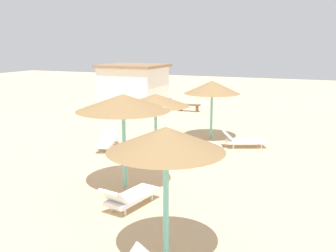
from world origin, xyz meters
TOP-DOWN VIEW (x-y plane):
  - ground_plane at (0.00, 0.00)m, footprint 80.00×80.00m
  - parasol_0 at (-0.39, 2.69)m, footprint 2.66×2.66m
  - parasol_1 at (0.17, -0.81)m, footprint 2.83×2.83m
  - parasol_3 at (0.77, 6.36)m, footprint 2.59×2.59m
  - parasol_4 at (2.96, -4.10)m, footprint 2.35×2.35m
  - lounger_0 at (-2.83, 3.01)m, footprint 1.22×1.98m
  - lounger_1 at (1.01, -2.09)m, footprint 0.97×1.95m
  - lounger_3 at (2.51, 5.37)m, footprint 1.97×1.36m
  - lounger_5 at (1.24, 2.85)m, footprint 1.95×1.59m
  - bench_0 at (-2.73, 12.97)m, footprint 1.53×0.52m
  - beach_cabana at (-7.98, 15.22)m, footprint 4.53×4.28m

SIDE VIEW (x-z plane):
  - ground_plane at x=0.00m, z-range 0.00..0.00m
  - lounger_5 at x=1.24m, z-range 0.00..0.61m
  - lounger_0 at x=-2.83m, z-range -0.06..0.70m
  - lounger_3 at x=2.51m, z-range -0.06..0.70m
  - lounger_1 at x=1.01m, z-range -0.06..0.70m
  - bench_0 at x=-2.73m, z-range 0.10..0.59m
  - beach_cabana at x=-7.98m, z-range 0.02..2.86m
  - parasol_0 at x=-0.39m, z-range 1.00..3.49m
  - parasol_3 at x=0.77m, z-range 1.06..3.79m
  - parasol_4 at x=2.96m, z-range 1.15..3.98m
  - parasol_1 at x=0.17m, z-range 1.18..4.11m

